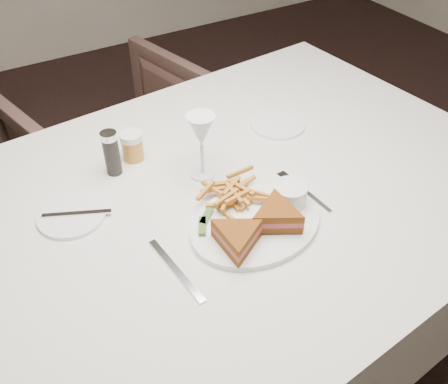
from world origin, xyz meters
name	(u,v)px	position (x,y,z in m)	size (l,w,h in m)	color
ground	(294,296)	(0.00, 0.00, 0.00)	(5.00, 5.00, 0.00)	black
table	(215,292)	(-0.39, -0.09, 0.38)	(1.60, 1.07, 0.75)	silver
chair_far	(124,152)	(-0.36, 0.72, 0.37)	(0.72, 0.67, 0.74)	#49332D
table_setting	(228,194)	(-0.38, -0.13, 0.79)	(0.80, 0.56, 0.18)	white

